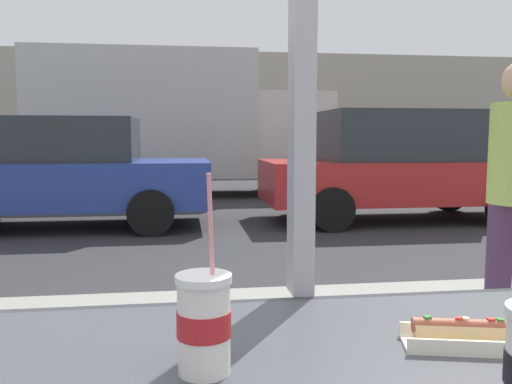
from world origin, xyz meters
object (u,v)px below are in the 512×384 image
at_px(parked_car_blue, 60,172).
at_px(parked_car_red, 397,166).
at_px(soda_cup_left, 204,322).
at_px(hotdog_tray_near, 474,335).
at_px(box_truck, 175,121).

xyz_separation_m(parked_car_blue, parked_car_red, (5.24, 0.00, 0.05)).
distance_m(soda_cup_left, hotdog_tray_near, 0.47).
relative_size(soda_cup_left, parked_car_blue, 0.07).
xyz_separation_m(hotdog_tray_near, box_truck, (-0.67, 11.52, 0.71)).
height_order(soda_cup_left, hotdog_tray_near, soda_cup_left).
bearing_deg(box_truck, soda_cup_left, -88.98).
xyz_separation_m(soda_cup_left, parked_car_red, (3.39, 7.31, -0.19)).
bearing_deg(parked_car_blue, parked_car_red, 0.00).
distance_m(soda_cup_left, parked_car_red, 8.06).
height_order(parked_car_red, box_truck, box_truck).
bearing_deg(parked_car_red, box_truck, 130.34).
bearing_deg(parked_car_blue, soda_cup_left, -75.85).
bearing_deg(soda_cup_left, box_truck, 91.02).
bearing_deg(parked_car_red, parked_car_blue, -180.00).
bearing_deg(parked_car_blue, box_truck, 68.87).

